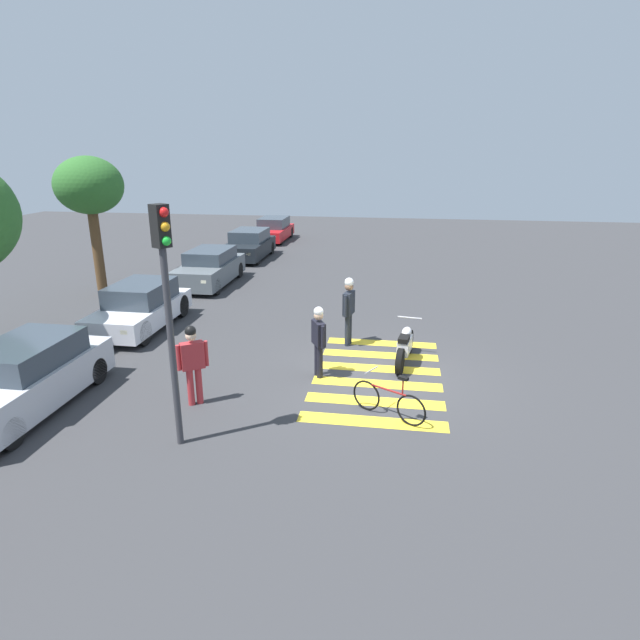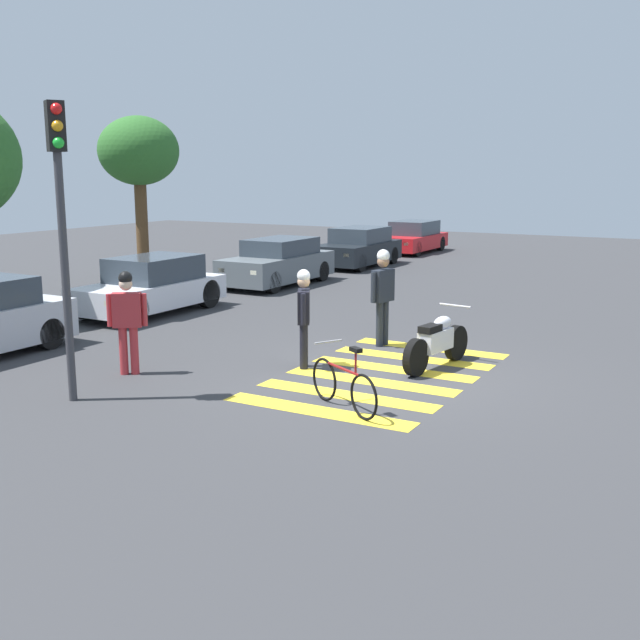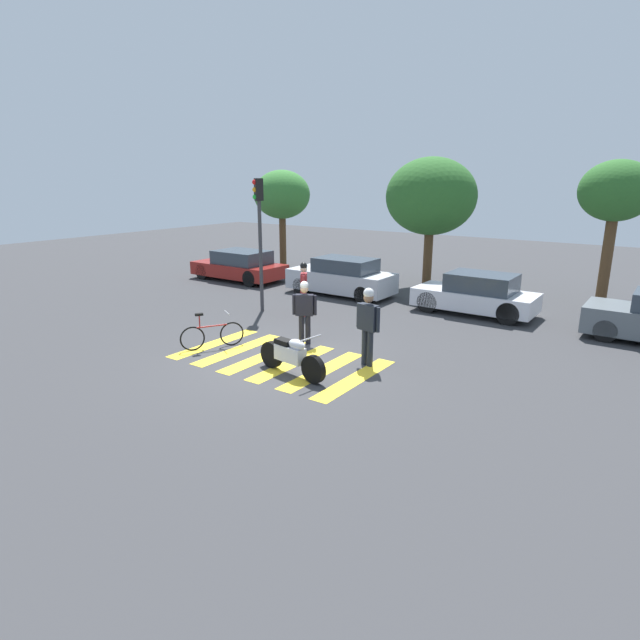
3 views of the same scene
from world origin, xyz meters
TOP-DOWN VIEW (x-y plane):
  - ground_plane at (0.00, 0.00)m, footprint 60.00×60.00m
  - police_motorcycle at (0.91, -0.62)m, footprint 2.04×0.64m
  - leaning_bicycle at (-2.01, -0.30)m, footprint 0.89×1.50m
  - officer_on_foot at (-0.23, 1.40)m, footprint 0.59×0.40m
  - officer_by_motorcycle at (2.01, 0.92)m, footprint 0.69×0.30m
  - pedestrian_bystander at (-2.03, 3.78)m, footprint 0.43×0.57m
  - crosswalk_stripes at (0.00, 0.00)m, footprint 4.95×3.01m
  - car_white_van at (2.49, 7.26)m, footprint 3.91×1.70m
  - car_grey_coupe at (7.90, 7.05)m, footprint 4.15×1.70m
  - car_black_suv at (13.17, 6.95)m, footprint 3.97×1.75m
  - car_red_convertible at (18.54, 7.02)m, footprint 4.02×1.71m
  - traffic_light_pole at (-3.58, 3.46)m, footprint 0.33×0.36m
  - street_tree_far at (5.77, 10.45)m, footprint 2.34×2.34m

SIDE VIEW (x-z plane):
  - ground_plane at x=0.00m, z-range 0.00..0.00m
  - crosswalk_stripes at x=0.00m, z-range 0.00..0.01m
  - leaning_bicycle at x=-2.01m, z-range -0.13..0.86m
  - police_motorcycle at x=0.91m, z-range -0.06..0.98m
  - car_red_convertible at x=18.54m, z-range -0.04..1.28m
  - car_white_van at x=2.49m, z-range -0.03..1.34m
  - car_black_suv at x=13.17m, z-range -0.04..1.36m
  - car_grey_coupe at x=7.90m, z-range -0.03..1.37m
  - officer_on_foot at x=-0.23m, z-range 0.13..1.87m
  - pedestrian_bystander at x=-2.03m, z-range 0.13..1.90m
  - officer_by_motorcycle at x=2.01m, z-range 0.17..2.08m
  - traffic_light_pole at x=-3.58m, z-range 0.74..5.10m
  - street_tree_far at x=5.77m, z-range 1.40..6.37m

